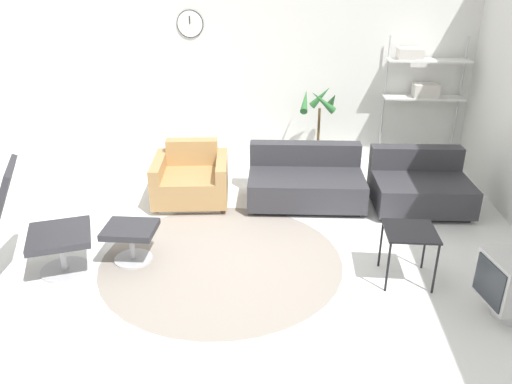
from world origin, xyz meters
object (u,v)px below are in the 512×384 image
couch_second (419,187)px  potted_plant (318,135)px  couch_low (305,182)px  shelf_unit (421,78)px  ottoman (131,235)px  side_table (410,236)px  lounge_chair (15,209)px  armchair_red (191,180)px

couch_second → potted_plant: potted_plant is taller
couch_low → couch_second: size_ratio=1.24×
shelf_unit → ottoman: bearing=-138.5°
couch_low → potted_plant: 1.16m
side_table → potted_plant: (-0.69, 2.72, 0.03)m
lounge_chair → side_table: bearing=71.6°
shelf_unit → lounge_chair: bearing=-141.9°
lounge_chair → couch_low: bearing=103.9°
ottoman → side_table: (2.52, -0.13, 0.18)m
lounge_chair → shelf_unit: (4.02, 3.15, 0.55)m
armchair_red → potted_plant: potted_plant is taller
couch_low → side_table: bearing=116.3°
ottoman → shelf_unit: bearing=41.5°
potted_plant → lounge_chair: bearing=-132.5°
potted_plant → side_table: bearing=-75.8°
armchair_red → potted_plant: (1.53, 1.21, 0.22)m
lounge_chair → armchair_red: size_ratio=1.25×
couch_low → shelf_unit: bearing=-140.8°
potted_plant → couch_second: bearing=-45.7°
ottoman → potted_plant: 3.18m
lounge_chair → armchair_red: 2.13m
ottoman → lounge_chair: bearing=-157.9°
armchair_red → ottoman: bearing=71.5°
couch_low → couch_second: 1.32m
side_table → armchair_red: bearing=145.6°
couch_low → shelf_unit: shelf_unit is taller
lounge_chair → side_table: lounge_chair is taller
side_table → lounge_chair: bearing=-176.4°
lounge_chair → ottoman: 1.01m
ottoman → shelf_unit: (3.17, 2.81, 0.97)m
ottoman → side_table: side_table is taller
couch_low → side_table: (0.87, -1.61, 0.21)m
lounge_chair → ottoman: lounge_chair is taller
lounge_chair → couch_second: 4.24m
ottoman → couch_low: (1.65, 1.47, -0.03)m
armchair_red → couch_second: armchair_red is taller
couch_low → shelf_unit: 2.25m
lounge_chair → ottoman: size_ratio=2.47×
ottoman → couch_low: bearing=41.7°
lounge_chair → potted_plant: bearing=115.5°
lounge_chair → ottoman: bearing=90.0°
couch_second → shelf_unit: 1.71m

